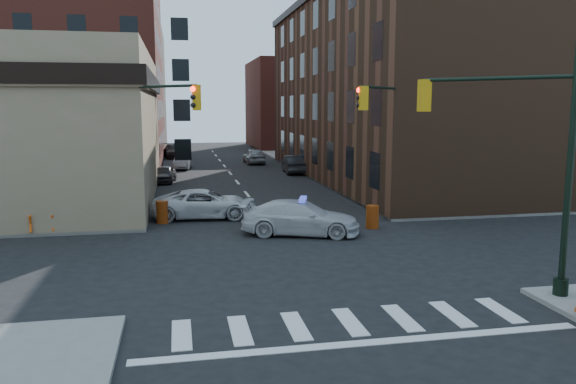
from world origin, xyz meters
name	(u,v)px	position (x,y,z in m)	size (l,w,h in m)	color
ground	(297,257)	(0.00, 0.00, 0.00)	(140.00, 140.00, 0.00)	black
sidewalk_ne	(448,162)	(23.00, 32.75, 0.07)	(34.00, 54.50, 0.15)	gray
apartment_block	(29,42)	(-18.50, 40.00, 12.00)	(25.00, 25.00, 24.00)	maroon
commercial_row_ne	(397,91)	(13.00, 22.50, 7.00)	(14.00, 34.00, 14.00)	#4A2E1D
filler_nw	(91,90)	(-16.00, 62.00, 8.00)	(20.00, 18.00, 16.00)	brown
filler_ne	(308,105)	(14.00, 58.00, 6.00)	(16.00, 16.00, 12.00)	maroon
signal_pole_se	(531,146)	(6.04, -5.52, 4.61)	(5.40, 5.27, 8.00)	black
signal_pole_nw	(146,139)	(-5.85, 5.34, 4.34)	(3.58, 3.67, 8.00)	black
signal_pole_ne	(391,136)	(5.84, 5.35, 4.34)	(3.67, 3.58, 8.00)	black
tree_ne_near	(319,133)	(7.50, 26.00, 3.49)	(3.00, 3.00, 4.85)	black
tree_ne_far	(299,130)	(7.50, 34.00, 3.49)	(3.00, 3.00, 4.85)	black
police_car	(300,218)	(0.95, 3.75, 0.78)	(2.18, 5.36, 1.56)	silver
pickup	(205,204)	(-3.14, 8.44, 0.75)	(2.48, 5.38, 1.50)	silver
parked_car_wnear	(164,174)	(-5.50, 22.95, 0.65)	(1.54, 3.82, 1.30)	black
parked_car_wfar	(183,162)	(-3.97, 32.26, 0.67)	(1.42, 4.06, 1.34)	#979A9F
parked_car_wdeep	(174,151)	(-4.80, 44.12, 0.78)	(2.18, 5.35, 1.55)	black
parked_car_enear	(294,164)	(5.50, 26.95, 0.79)	(1.67, 4.80, 1.58)	black
parked_car_efar	(254,156)	(3.19, 35.83, 0.79)	(1.87, 4.65, 1.58)	gray
pedestrian_a	(131,198)	(-6.85, 8.56, 1.14)	(0.72, 0.47, 1.98)	black
pedestrian_c	(63,212)	(-9.72, 6.27, 0.95)	(0.94, 0.39, 1.61)	#202430
barrel_road	(372,217)	(4.62, 4.36, 0.55)	(0.62, 0.62, 1.10)	#EC5C0B
barrel_bank	(162,212)	(-5.29, 7.53, 0.57)	(0.63, 0.63, 1.13)	red
barricade_nw_a	(133,213)	(-6.69, 7.49, 0.59)	(1.17, 0.59, 0.88)	red
barricade_nw_b	(42,222)	(-10.56, 5.81, 0.61)	(1.24, 0.62, 0.93)	orange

